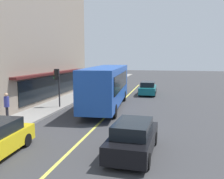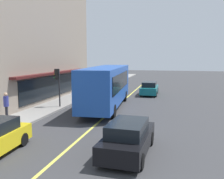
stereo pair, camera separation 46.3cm
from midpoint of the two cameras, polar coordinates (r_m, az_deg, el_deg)
name	(u,v)px [view 2 (the right image)]	position (r m, az deg, el deg)	size (l,w,h in m)	color
ground	(115,108)	(21.40, 1.34, -4.23)	(120.00, 120.00, 0.00)	#38383A
sidewalk	(58,104)	(23.13, -11.82, -3.30)	(80.00, 2.58, 0.15)	gray
lane_centre_stripe	(115,108)	(21.40, 1.34, -4.22)	(36.00, 0.16, 0.01)	#D8D14C
storefront_building	(4,32)	(27.93, -23.10, 11.94)	(19.55, 11.32, 13.60)	gray
bus	(107,85)	(21.15, -0.53, 1.09)	(11.28, 3.30, 3.50)	#1E4CAD
traffic_light	(57,79)	(21.37, -11.80, 2.47)	(0.30, 0.52, 3.20)	#2D2D33
car_black	(128,138)	(11.39, 4.90, -11.01)	(4.38, 2.03, 1.52)	black
car_teal	(149,88)	(28.88, 9.02, 0.24)	(4.32, 1.89, 1.52)	#14666B
pedestrian_waiting	(6,103)	(18.12, -22.43, -2.91)	(0.34, 0.34, 1.83)	black
pedestrian_at_corner	(87,82)	(31.63, -5.37, 1.80)	(0.34, 0.34, 1.77)	black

